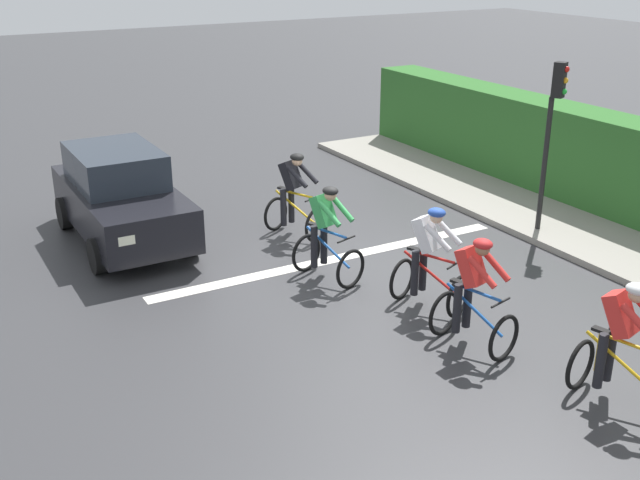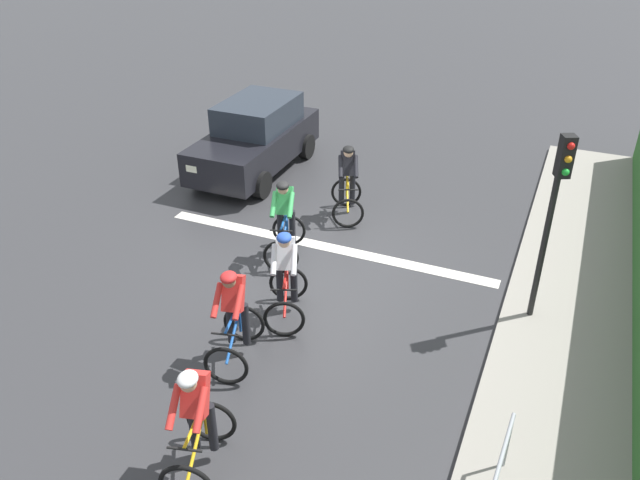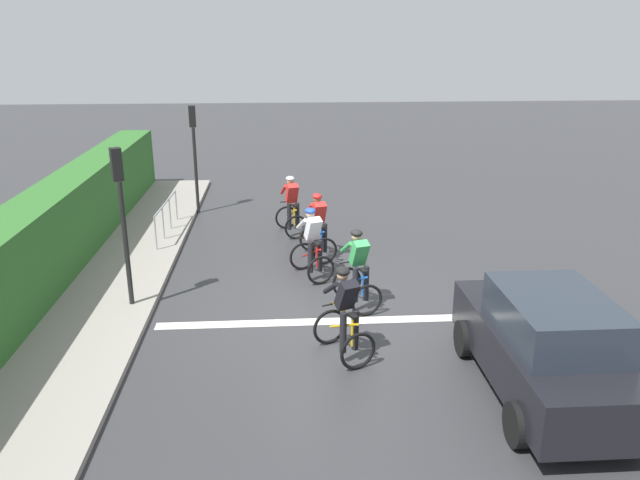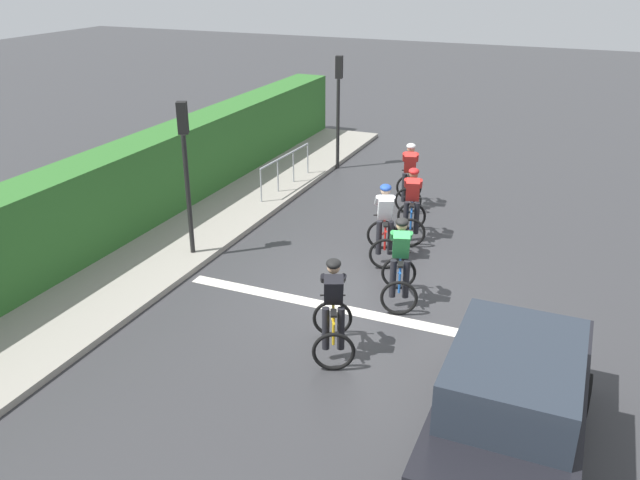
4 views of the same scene
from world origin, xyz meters
The scene contains 14 objects.
ground_plane centered at (0.00, 0.00, 0.00)m, with size 80.00×80.00×0.00m, color #333335.
sidewalk_kerb centered at (-5.07, 2.00, 0.06)m, with size 2.80×19.29×0.12m, color gray.
stone_wall_low centered at (-5.97, 2.00, 0.20)m, with size 0.44×19.29×0.41m, color tan.
hedge_wall centered at (-6.27, 2.00, 1.02)m, with size 1.10×19.29×2.03m, color #2D6628.
road_marking_stop_line centered at (0.00, -0.52, 0.00)m, with size 7.00×0.30×0.01m, color silver.
cyclist_lead centered at (-0.71, 5.16, 0.80)m, with size 0.93×1.22×1.66m.
cyclist_second centered at (-0.08, 3.16, 0.80)m, with size 0.92×1.21×1.66m.
cyclist_mid centered at (-0.31, 1.85, 0.80)m, with size 1.03×1.25×1.66m.
cyclist_fourth centered at (0.54, 0.15, 0.80)m, with size 0.97×1.23×1.66m.
cyclist_trailing centered at (0.06, -1.94, 0.80)m, with size 1.05×1.26×1.66m.
car_black centered at (3.02, -3.33, 0.87)m, with size 1.90×4.11×1.76m.
traffic_light_near_crossing centered at (-4.15, 0.40, 2.22)m, with size 0.27×0.29×3.34m.
traffic_light_far_junction centered at (-3.63, 7.63, 2.22)m, with size 0.24×0.31×3.34m.
pedestrian_railing_kerbside centered at (-4.17, 5.08, 0.76)m, with size 0.16×2.75×1.03m.
Camera 3 is at (-1.01, -11.63, 5.44)m, focal length 34.85 mm.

